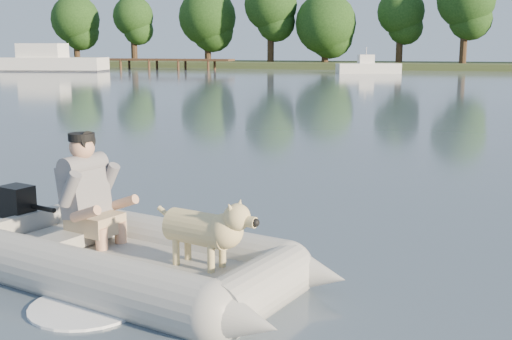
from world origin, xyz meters
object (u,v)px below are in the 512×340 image
(dock, at_px, (144,64))
(man, at_px, (86,187))
(dinghy, at_px, (137,216))
(dog, at_px, (199,234))
(motorboat, at_px, (368,61))
(cabin_cruiser, at_px, (55,57))

(dock, xyz_separation_m, man, (24.62, -51.79, 0.30))
(dinghy, xyz_separation_m, dog, (0.68, -0.13, -0.08))
(man, relative_size, dog, 1.16)
(dock, xyz_separation_m, dog, (26.00, -52.17, 0.03))
(motorboat, bearing_deg, dock, 152.63)
(dock, xyz_separation_m, cabin_cruiser, (-5.49, -6.55, 0.71))
(man, height_order, motorboat, motorboat)
(dock, height_order, dog, dock)
(dock, relative_size, motorboat, 3.37)
(cabin_cruiser, bearing_deg, dog, -64.44)
(dock, height_order, cabin_cruiser, cabin_cruiser)
(dock, relative_size, dinghy, 3.57)
(dinghy, height_order, man, man)
(man, bearing_deg, cabin_cruiser, 139.31)
(dinghy, xyz_separation_m, man, (-0.70, 0.25, 0.19))
(dock, distance_m, man, 57.34)
(dock, bearing_deg, dog, -63.51)
(cabin_cruiser, relative_size, motorboat, 1.76)
(dog, bearing_deg, man, 180.00)
(dog, relative_size, cabin_cruiser, 0.10)
(motorboat, bearing_deg, cabin_cruiser, 167.79)
(dock, distance_m, motorboat, 22.18)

